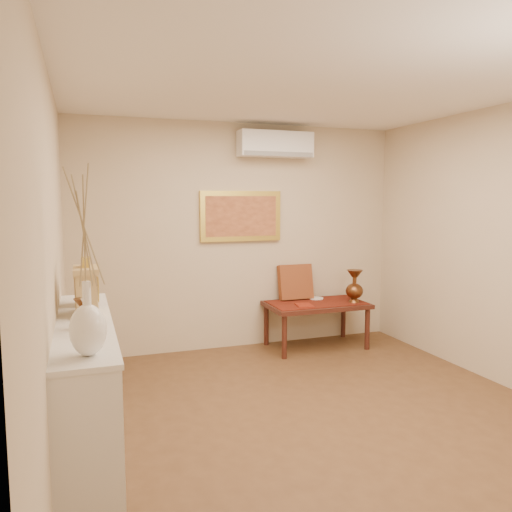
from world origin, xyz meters
name	(u,v)px	position (x,y,z in m)	size (l,w,h in m)	color
floor	(324,421)	(0.00, 0.00, 0.00)	(4.50, 4.50, 0.00)	brown
ceiling	(329,80)	(0.00, 0.00, 2.70)	(4.50, 4.50, 0.00)	white
wall_back	(240,237)	(0.00, 2.25, 1.35)	(4.00, 0.02, 2.70)	beige
wall_left	(53,268)	(-2.00, 0.00, 1.35)	(0.02, 4.50, 2.70)	beige
white_vase	(85,262)	(-1.80, -0.80, 1.48)	(0.19, 0.19, 1.00)	white
candlestick	(86,316)	(-1.81, -0.36, 1.09)	(0.11, 0.11, 0.23)	silver
brass_urn_small	(82,309)	(-1.83, -0.20, 1.10)	(0.11, 0.11, 0.25)	brown
table_cloth	(316,303)	(0.85, 1.88, 0.55)	(1.14, 0.59, 0.01)	#601B10
brass_urn_tall	(355,283)	(1.29, 1.74, 0.80)	(0.21, 0.21, 0.48)	brown
plate	(316,298)	(0.94, 2.07, 0.56)	(0.18, 0.18, 0.01)	white
menu	(304,305)	(0.63, 1.74, 0.56)	(0.18, 0.25, 0.01)	maroon
cushion	(295,282)	(0.69, 2.14, 0.77)	(0.43, 0.10, 0.43)	maroon
display_ledge	(86,391)	(-1.82, 0.00, 0.49)	(0.37, 2.02, 0.98)	white
mantel_clock	(87,290)	(-1.79, 0.22, 1.15)	(0.17, 0.36, 0.41)	tan
wooden_chest	(85,289)	(-1.80, 0.56, 1.10)	(0.16, 0.21, 0.24)	tan
low_table	(316,308)	(0.85, 1.88, 0.48)	(1.20, 0.70, 0.55)	#451D14
painting	(241,216)	(0.00, 2.22, 1.60)	(1.00, 0.06, 0.60)	gold
ac_unit	(275,145)	(0.40, 2.12, 2.45)	(0.90, 0.25, 0.30)	white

